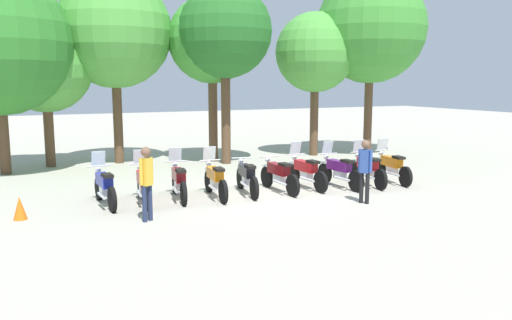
{
  "coord_description": "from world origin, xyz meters",
  "views": [
    {
      "loc": [
        -6.54,
        -13.4,
        3.24
      ],
      "look_at": [
        0.0,
        0.5,
        0.9
      ],
      "focal_mm": 36.63,
      "sensor_mm": 36.0,
      "label": 1
    }
  ],
  "objects_px": {
    "person_0": "(147,178)",
    "traffic_cone": "(20,208)",
    "motorcycle_2": "(179,181)",
    "motorcycle_7": "(339,171)",
    "tree_2": "(114,31)",
    "tree_6": "(371,29)",
    "person_1": "(365,166)",
    "motorcycle_1": "(143,184)",
    "motorcycle_4": "(247,177)",
    "motorcycle_5": "(279,175)",
    "motorcycle_0": "(104,186)",
    "motorcycle_8": "(367,169)",
    "tree_5": "(315,53)",
    "motorcycle_9": "(392,166)",
    "tree_1": "(45,66)",
    "motorcycle_3": "(215,179)",
    "tree_4": "(225,32)",
    "motorcycle_6": "(306,171)",
    "tree_3": "(212,40)"
  },
  "relations": [
    {
      "from": "motorcycle_2",
      "to": "motorcycle_7",
      "type": "distance_m",
      "value": 4.95
    },
    {
      "from": "person_1",
      "to": "motorcycle_1",
      "type": "bearing_deg",
      "value": -53.28
    },
    {
      "from": "motorcycle_0",
      "to": "motorcycle_8",
      "type": "height_order",
      "value": "same"
    },
    {
      "from": "motorcycle_7",
      "to": "tree_5",
      "type": "height_order",
      "value": "tree_5"
    },
    {
      "from": "motorcycle_9",
      "to": "traffic_cone",
      "type": "bearing_deg",
      "value": 98.26
    },
    {
      "from": "person_0",
      "to": "traffic_cone",
      "type": "height_order",
      "value": "person_0"
    },
    {
      "from": "person_0",
      "to": "traffic_cone",
      "type": "relative_size",
      "value": 3.17
    },
    {
      "from": "tree_3",
      "to": "tree_6",
      "type": "relative_size",
      "value": 0.84
    },
    {
      "from": "motorcycle_3",
      "to": "tree_5",
      "type": "bearing_deg",
      "value": -43.3
    },
    {
      "from": "motorcycle_6",
      "to": "tree_3",
      "type": "relative_size",
      "value": 0.33
    },
    {
      "from": "tree_4",
      "to": "tree_6",
      "type": "distance_m",
      "value": 6.72
    },
    {
      "from": "motorcycle_4",
      "to": "traffic_cone",
      "type": "distance_m",
      "value": 6.0
    },
    {
      "from": "motorcycle_9",
      "to": "tree_2",
      "type": "xyz_separation_m",
      "value": [
        -7.16,
        7.79,
        4.59
      ]
    },
    {
      "from": "motorcycle_9",
      "to": "tree_1",
      "type": "distance_m",
      "value": 12.95
    },
    {
      "from": "motorcycle_3",
      "to": "person_1",
      "type": "xyz_separation_m",
      "value": [
        3.33,
        -2.38,
        0.48
      ]
    },
    {
      "from": "motorcycle_7",
      "to": "motorcycle_9",
      "type": "distance_m",
      "value": 1.98
    },
    {
      "from": "motorcycle_2",
      "to": "tree_1",
      "type": "xyz_separation_m",
      "value": [
        -2.81,
        7.36,
        3.26
      ]
    },
    {
      "from": "motorcycle_6",
      "to": "tree_3",
      "type": "bearing_deg",
      "value": 3.92
    },
    {
      "from": "motorcycle_0",
      "to": "motorcycle_8",
      "type": "xyz_separation_m",
      "value": [
        7.89,
        -0.73,
        0.0
      ]
    },
    {
      "from": "motorcycle_9",
      "to": "motorcycle_2",
      "type": "bearing_deg",
      "value": 93.83
    },
    {
      "from": "tree_6",
      "to": "motorcycle_1",
      "type": "bearing_deg",
      "value": -155.36
    },
    {
      "from": "motorcycle_9",
      "to": "person_0",
      "type": "relative_size",
      "value": 1.25
    },
    {
      "from": "motorcycle_7",
      "to": "tree_6",
      "type": "height_order",
      "value": "tree_6"
    },
    {
      "from": "tree_4",
      "to": "tree_5",
      "type": "xyz_separation_m",
      "value": [
        4.34,
        0.52,
        -0.66
      ]
    },
    {
      "from": "motorcycle_2",
      "to": "tree_3",
      "type": "xyz_separation_m",
      "value": [
        3.32,
        6.12,
        4.31
      ]
    },
    {
      "from": "motorcycle_2",
      "to": "motorcycle_9",
      "type": "distance_m",
      "value": 6.92
    },
    {
      "from": "person_0",
      "to": "motorcycle_7",
      "type": "bearing_deg",
      "value": 73.18
    },
    {
      "from": "motorcycle_2",
      "to": "motorcycle_4",
      "type": "bearing_deg",
      "value": -87.27
    },
    {
      "from": "motorcycle_3",
      "to": "tree_6",
      "type": "xyz_separation_m",
      "value": [
        9.26,
        5.33,
        4.94
      ]
    },
    {
      "from": "motorcycle_5",
      "to": "tree_2",
      "type": "bearing_deg",
      "value": 21.56
    },
    {
      "from": "motorcycle_1",
      "to": "motorcycle_3",
      "type": "relative_size",
      "value": 1.0
    },
    {
      "from": "motorcycle_3",
      "to": "traffic_cone",
      "type": "xyz_separation_m",
      "value": [
        -5.01,
        -0.28,
        -0.24
      ]
    },
    {
      "from": "tree_6",
      "to": "motorcycle_9",
      "type": "bearing_deg",
      "value": -120.44
    },
    {
      "from": "tree_5",
      "to": "traffic_cone",
      "type": "distance_m",
      "value": 14.06
    },
    {
      "from": "motorcycle_2",
      "to": "motorcycle_3",
      "type": "bearing_deg",
      "value": -94.62
    },
    {
      "from": "person_0",
      "to": "motorcycle_5",
      "type": "bearing_deg",
      "value": 81.28
    },
    {
      "from": "tree_1",
      "to": "traffic_cone",
      "type": "bearing_deg",
      "value": -98.81
    },
    {
      "from": "tree_6",
      "to": "motorcycle_0",
      "type": "bearing_deg",
      "value": -157.73
    },
    {
      "from": "motorcycle_9",
      "to": "tree_1",
      "type": "xyz_separation_m",
      "value": [
        -9.7,
        7.94,
        3.26
      ]
    },
    {
      "from": "motorcycle_1",
      "to": "motorcycle_5",
      "type": "relative_size",
      "value": 1.0
    },
    {
      "from": "motorcycle_6",
      "to": "motorcycle_8",
      "type": "bearing_deg",
      "value": -103.87
    },
    {
      "from": "motorcycle_5",
      "to": "person_1",
      "type": "relative_size",
      "value": 1.29
    },
    {
      "from": "motorcycle_0",
      "to": "person_0",
      "type": "height_order",
      "value": "person_0"
    },
    {
      "from": "motorcycle_7",
      "to": "motorcycle_0",
      "type": "bearing_deg",
      "value": 81.45
    },
    {
      "from": "person_0",
      "to": "tree_5",
      "type": "xyz_separation_m",
      "value": [
        9.2,
        7.69,
        3.38
      ]
    },
    {
      "from": "motorcycle_9",
      "to": "person_0",
      "type": "distance_m",
      "value": 8.36
    },
    {
      "from": "tree_2",
      "to": "tree_6",
      "type": "distance_m",
      "value": 10.72
    },
    {
      "from": "tree_6",
      "to": "traffic_cone",
      "type": "relative_size",
      "value": 14.27
    },
    {
      "from": "motorcycle_9",
      "to": "person_0",
      "type": "height_order",
      "value": "person_0"
    },
    {
      "from": "motorcycle_4",
      "to": "motorcycle_9",
      "type": "distance_m",
      "value": 4.94
    }
  ]
}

